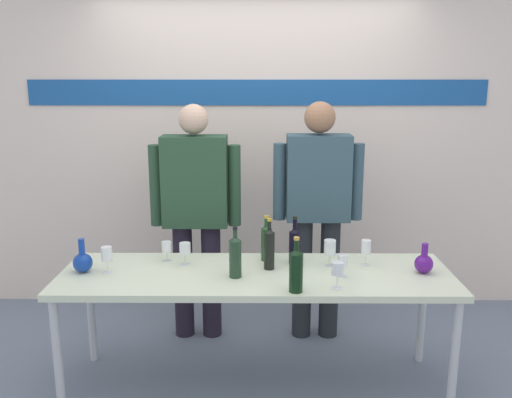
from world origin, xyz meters
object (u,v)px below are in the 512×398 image
presenter_left (196,206)px  wine_bottle_2 (267,241)px  wine_glass_left_1 (167,247)px  wine_glass_left_2 (107,254)px  decanter_blue_left (83,261)px  wine_glass_right_2 (366,247)px  wine_glass_right_0 (330,247)px  wine_bottle_1 (269,248)px  display_table (256,281)px  wine_bottle_3 (296,269)px  wine_bottle_4 (235,256)px  wine_glass_left_0 (185,249)px  wine_glass_right_3 (343,261)px  decanter_blue_right (424,263)px  wine_glass_right_1 (338,269)px  wine_bottle_0 (295,244)px  presenter_right (318,205)px

presenter_left → wine_bottle_2: (0.50, -0.47, -0.11)m
wine_glass_left_1 → wine_glass_left_2: 0.38m
decanter_blue_left → wine_glass_right_2: size_ratio=1.28×
wine_bottle_2 → wine_glass_right_0: size_ratio=1.76×
wine_bottle_1 → wine_glass_left_1: 0.66m
display_table → wine_glass_left_1: wine_glass_left_1 is taller
wine_bottle_3 → wine_glass_left_2: (-1.10, 0.28, -0.02)m
wine_bottle_4 → wine_glass_right_2: (0.80, 0.21, -0.02)m
wine_glass_left_0 → wine_glass_right_3: wine_glass_left_0 is taller
wine_glass_left_2 → decanter_blue_right: bearing=0.5°
wine_bottle_2 → wine_bottle_1: bearing=-84.8°
decanter_blue_left → wine_glass_left_2: bearing=-5.9°
wine_bottle_2 → wine_bottle_3: wine_bottle_3 is taller
decanter_blue_left → wine_bottle_4: (0.92, -0.08, 0.07)m
wine_bottle_4 → wine_glass_right_1: 0.59m
presenter_left → decanter_blue_right: bearing=-25.6°
decanter_blue_right → wine_glass_right_3: (-0.49, -0.07, 0.03)m
wine_bottle_4 → wine_glass_left_0: bearing=147.1°
decanter_blue_right → wine_glass_right_1: 0.61m
wine_bottle_1 → wine_bottle_2: wine_bottle_1 is taller
wine_glass_right_1 → wine_glass_right_3: (0.05, 0.18, -0.02)m
presenter_left → wine_glass_left_2: bearing=-122.6°
wine_bottle_3 → wine_glass_right_1: (0.23, 0.05, -0.02)m
wine_bottle_1 → wine_bottle_2: bearing=95.2°
wine_bottle_0 → wine_bottle_2: (-0.17, 0.06, 0.00)m
decanter_blue_right → wine_glass_left_2: (-1.88, -0.02, 0.05)m
wine_bottle_0 → wine_glass_right_3: 0.35m
wine_glass_right_3 → decanter_blue_right: bearing=8.5°
decanter_blue_left → wine_glass_right_2: decanter_blue_left is taller
decanter_blue_left → wine_glass_right_1: size_ratio=1.36×
decanter_blue_left → presenter_right: 1.63m
wine_glass_right_2 → decanter_blue_right: bearing=-21.8°
decanter_blue_left → wine_glass_right_2: bearing=4.3°
wine_glass_right_2 → wine_bottle_0: bearing=176.1°
wine_bottle_2 → wine_glass_left_2: 0.98m
decanter_blue_left → wine_glass_left_1: size_ratio=1.61×
decanter_blue_left → wine_glass_right_3: decanter_blue_left is taller
wine_glass_left_2 → wine_glass_right_1: 1.36m
decanter_blue_right → wine_bottle_0: (-0.76, 0.16, 0.06)m
wine_bottle_1 → wine_glass_right_2: (0.60, 0.07, -0.02)m
wine_glass_right_2 → wine_glass_right_3: bearing=-130.6°
decanter_blue_right → wine_glass_right_0: size_ratio=1.10×
decanter_blue_right → wine_glass_right_3: 0.50m
wine_glass_right_0 → wine_bottle_0: bearing=168.3°
wine_glass_right_1 → wine_glass_right_2: (0.23, 0.38, 0.00)m
wine_bottle_1 → wine_glass_left_2: size_ratio=1.97×
display_table → wine_glass_right_2: bearing=11.0°
presenter_right → wine_glass_right_0: (0.02, -0.57, -0.13)m
wine_glass_right_2 → wine_glass_right_3: wine_glass_right_2 is taller
wine_glass_left_0 → wine_glass_left_2: bearing=-162.0°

